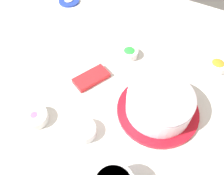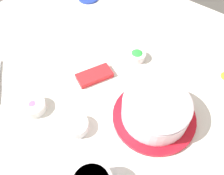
% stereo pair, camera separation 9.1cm
% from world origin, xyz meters
% --- Properties ---
extents(ground_plane, '(1.54, 1.54, 0.00)m').
position_xyz_m(ground_plane, '(0.00, 0.00, 0.00)').
color(ground_plane, silver).
extents(frosted_cake, '(0.30, 0.30, 0.11)m').
position_xyz_m(frosted_cake, '(0.01, -0.29, 0.05)').
color(frosted_cake, red).
rests_on(frosted_cake, ground_plane).
extents(sprinkle_bowl_pink, '(0.09, 0.09, 0.03)m').
position_xyz_m(sprinkle_bowl_pink, '(-0.24, 0.08, 0.02)').
color(sprinkle_bowl_pink, white).
rests_on(sprinkle_bowl_pink, ground_plane).
extents(sprinkle_bowl_rainbow, '(0.09, 0.09, 0.04)m').
position_xyz_m(sprinkle_bowl_rainbow, '(-0.19, -0.10, 0.02)').
color(sprinkle_bowl_rainbow, white).
rests_on(sprinkle_bowl_rainbow, ground_plane).
extents(sprinkle_bowl_green, '(0.08, 0.08, 0.04)m').
position_xyz_m(sprinkle_bowl_green, '(0.22, -0.07, 0.02)').
color(sprinkle_bowl_green, white).
rests_on(sprinkle_bowl_green, ground_plane).
extents(candy_box_lower, '(0.16, 0.12, 0.02)m').
position_xyz_m(candy_box_lower, '(0.02, 0.01, 0.01)').
color(candy_box_lower, red).
rests_on(candy_box_lower, ground_plane).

